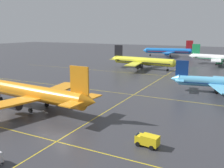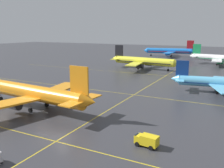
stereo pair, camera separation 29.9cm
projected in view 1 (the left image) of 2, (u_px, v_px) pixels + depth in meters
ground_plane at (63, 137)px, 46.56m from camera, size 600.00×600.00×0.00m
airliner_front_gate at (34, 93)px, 62.74m from camera, size 39.42×33.91×12.25m
airliner_second_row at (221, 82)px, 79.08m from camera, size 32.55×27.77×10.14m
airliner_third_row at (143, 61)px, 128.83m from camera, size 38.79×33.30×12.05m
airliner_far_left_stand at (220, 58)px, 143.80m from camera, size 37.76×32.29×11.74m
airliner_far_right_stand at (169, 51)px, 192.02m from camera, size 40.00×34.04×12.48m
taxiway_markings at (134, 95)px, 77.38m from camera, size 165.88×123.42×0.01m
service_truck_catering at (147, 140)px, 42.79m from camera, size 4.29×2.53×2.10m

